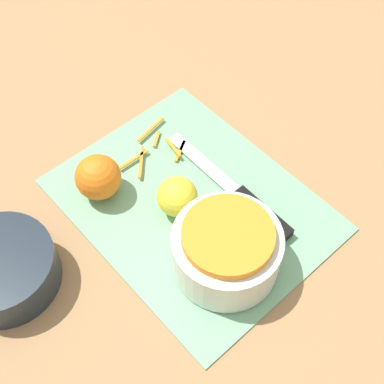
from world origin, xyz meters
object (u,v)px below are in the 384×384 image
lemon (177,197)px  bowl_speckled (226,249)px  bowl_dark (3,269)px  orange_left (98,177)px  knife (249,201)px

lemon → bowl_speckled: bearing=174.4°
bowl_dark → orange_left: 0.19m
bowl_dark → orange_left: orange_left is taller
bowl_dark → lemon: (-0.07, -0.26, 0.01)m
bowl_speckled → knife: size_ratio=0.57×
orange_left → bowl_speckled: bearing=-165.7°
knife → orange_left: size_ratio=3.73×
bowl_dark → lemon: lemon is taller
bowl_speckled → lemon: bowl_speckled is taller
orange_left → lemon: size_ratio=1.15×
bowl_speckled → bowl_dark: 0.32m
knife → orange_left: (0.18, 0.16, 0.03)m
bowl_dark → knife: (-0.14, -0.35, -0.02)m
bowl_dark → lemon: size_ratio=2.45×
orange_left → lemon: bearing=-147.0°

